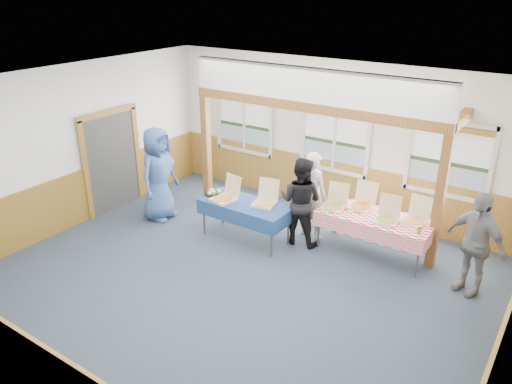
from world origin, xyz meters
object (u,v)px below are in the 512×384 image
man_blue (158,174)px  person_grey (475,243)px  table_left (245,206)px  woman_white (312,195)px  woman_black (301,201)px  table_right (375,219)px

man_blue → person_grey: size_ratio=1.14×
table_left → woman_white: woman_white is taller
woman_black → person_grey: (3.04, 0.11, 0.01)m
table_left → woman_black: size_ratio=1.12×
woman_black → man_blue: (-2.93, -0.71, 0.13)m
woman_white → table_left: bearing=45.9°
table_left → man_blue: (-2.01, -0.23, 0.28)m
table_right → person_grey: 1.75m
woman_white → man_blue: (-3.00, -1.03, 0.11)m
table_left → woman_black: (0.92, 0.48, 0.15)m
table_left → table_right: bearing=45.4°
table_right → man_blue: bearing=-151.7°
woman_white → man_blue: 3.17m
table_left → person_grey: bearing=33.2°
table_right → man_blue: 4.40m
table_left → person_grey: (3.97, 0.59, 0.16)m
woman_white → table_right: bearing=-171.4°
table_left → table_right: same height
woman_black → man_blue: bearing=8.1°
woman_white → man_blue: man_blue is taller
person_grey → woman_white: bearing=-160.6°
table_left → woman_black: bearing=52.3°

